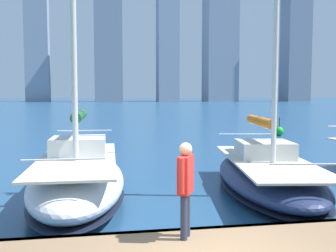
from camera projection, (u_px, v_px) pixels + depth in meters
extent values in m
cube|color=#473828|center=(192.00, 231.00, 7.57)|extent=(28.00, 0.16, 0.10)
cylinder|color=#473828|center=(194.00, 250.00, 7.43)|extent=(0.28, 0.28, 0.50)
cube|color=gray|center=(295.00, 47.00, 171.84)|extent=(10.38, 9.64, 47.69)
cube|color=gray|center=(220.00, 46.00, 172.54)|extent=(13.49, 11.81, 48.87)
cube|color=#8B96A5|center=(168.00, 42.00, 164.40)|extent=(8.66, 8.72, 50.26)
cube|color=gray|center=(108.00, 45.00, 161.46)|extent=(11.25, 9.70, 46.70)
cube|color=#8993A3|center=(37.00, 40.00, 163.40)|extent=(9.47, 6.76, 51.59)
ellipsoid|color=navy|center=(268.00, 177.00, 12.72)|extent=(4.00, 7.98, 1.01)
ellipsoid|color=black|center=(267.00, 185.00, 12.74)|extent=(4.02, 8.02, 0.10)
cube|color=beige|center=(268.00, 161.00, 12.68)|extent=(3.35, 7.00, 0.06)
cube|color=silver|center=(264.00, 149.00, 13.11)|extent=(1.96, 1.92, 0.55)
cylinder|color=silver|center=(260.00, 125.00, 13.61)|extent=(0.60, 3.19, 0.12)
cylinder|color=orange|center=(261.00, 121.00, 13.61)|extent=(0.76, 2.96, 0.32)
cylinder|color=silver|center=(310.00, 164.00, 9.14)|extent=(1.86, 0.32, 0.04)
cylinder|color=silver|center=(245.00, 134.00, 16.06)|extent=(2.14, 0.37, 0.04)
ellipsoid|color=white|center=(78.00, 181.00, 11.52)|extent=(2.85, 7.25, 1.28)
ellipsoid|color=black|center=(78.00, 193.00, 11.55)|extent=(2.86, 7.28, 0.10)
cube|color=beige|center=(78.00, 158.00, 11.47)|extent=(2.35, 6.37, 0.06)
cube|color=silver|center=(79.00, 146.00, 11.87)|extent=(1.64, 1.62, 0.55)
cylinder|color=silver|center=(79.00, 119.00, 12.34)|extent=(0.20, 3.02, 0.12)
cylinder|color=#1E5633|center=(79.00, 116.00, 12.33)|extent=(0.39, 2.78, 0.32)
cylinder|color=silver|center=(64.00, 159.00, 8.17)|extent=(1.73, 0.09, 0.04)
cylinder|color=silver|center=(85.00, 131.00, 14.61)|extent=(2.00, 0.09, 0.04)
cylinder|color=#2D3347|center=(187.00, 214.00, 7.15)|extent=(0.12, 0.12, 0.82)
cylinder|color=#2D3347|center=(184.00, 217.00, 6.95)|extent=(0.12, 0.12, 0.82)
cube|color=red|center=(186.00, 174.00, 6.99)|extent=(0.39, 0.50, 0.68)
cylinder|color=red|center=(189.00, 170.00, 7.24)|extent=(0.10, 0.10, 0.62)
cylinder|color=red|center=(182.00, 176.00, 6.74)|extent=(0.10, 0.10, 0.62)
sphere|color=tan|center=(186.00, 149.00, 6.95)|extent=(0.23, 0.23, 0.23)
sphere|color=green|center=(279.00, 131.00, 30.02)|extent=(0.70, 0.70, 0.70)
cylinder|color=black|center=(279.00, 122.00, 29.96)|extent=(0.06, 0.06, 0.70)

